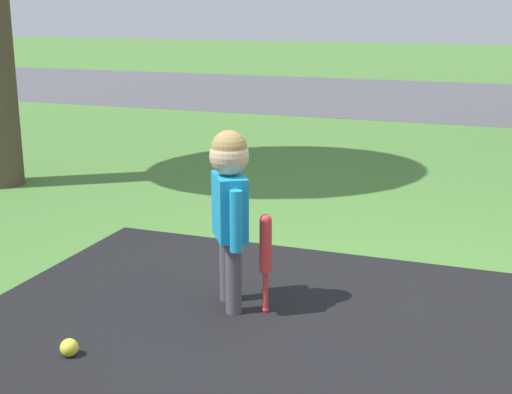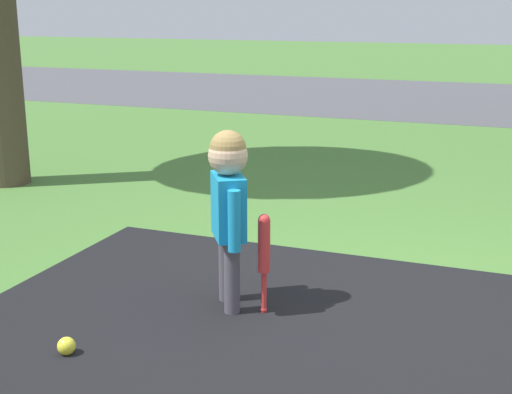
% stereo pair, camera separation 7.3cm
% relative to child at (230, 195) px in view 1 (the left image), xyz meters
% --- Properties ---
extents(ground_plane, '(60.00, 60.00, 0.00)m').
position_rel_child_xyz_m(ground_plane, '(0.88, 0.06, -0.64)').
color(ground_plane, '#477533').
extents(street_strip, '(40.00, 6.00, 0.01)m').
position_rel_child_xyz_m(street_strip, '(0.88, 9.86, -0.63)').
color(street_strip, '#4C4C51').
rests_on(street_strip, ground).
extents(child, '(0.27, 0.34, 0.98)m').
position_rel_child_xyz_m(child, '(0.00, 0.00, 0.00)').
color(child, '#4C4751').
rests_on(child, ground).
extents(baseball_bat, '(0.07, 0.07, 0.55)m').
position_rel_child_xyz_m(baseball_bat, '(0.21, -0.01, -0.28)').
color(baseball_bat, red).
rests_on(baseball_bat, ground).
extents(sports_ball, '(0.09, 0.09, 0.09)m').
position_rel_child_xyz_m(sports_ball, '(-0.49, -0.80, -0.59)').
color(sports_ball, yellow).
rests_on(sports_ball, ground).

